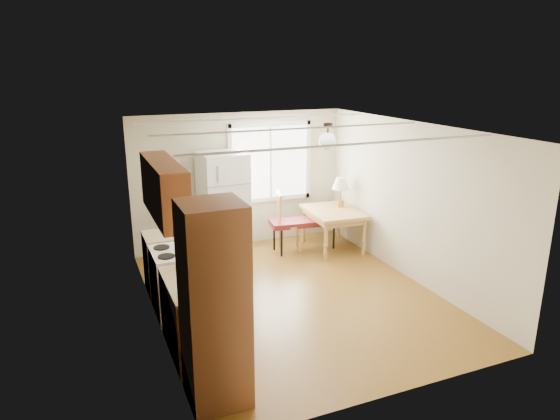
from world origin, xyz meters
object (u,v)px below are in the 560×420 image
refrigerator (223,205)px  dining_table (333,215)px  bench (304,223)px  chair (284,218)px

refrigerator → dining_table: bearing=-14.8°
refrigerator → bench: (1.45, -0.29, -0.42)m
bench → refrigerator: bearing=175.3°
bench → chair: 0.40m
refrigerator → chair: size_ratio=1.68×
chair → refrigerator: bearing=-177.8°
refrigerator → bench: size_ratio=1.43×
refrigerator → dining_table: refrigerator is taller
refrigerator → dining_table: size_ratio=1.51×
refrigerator → chair: (1.07, -0.23, -0.29)m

